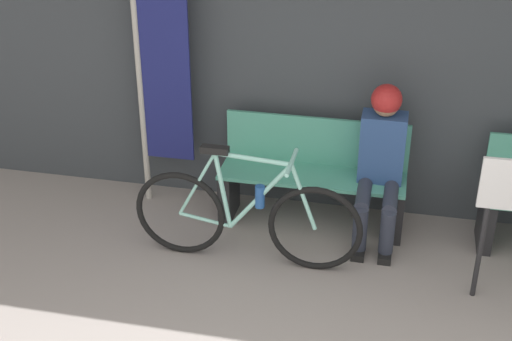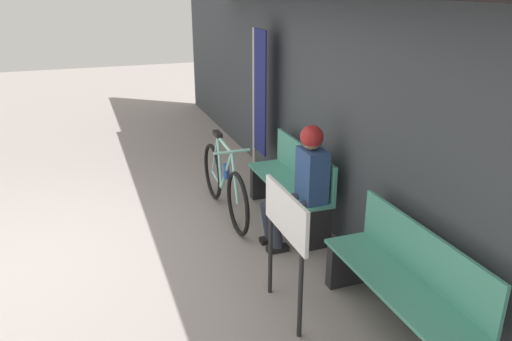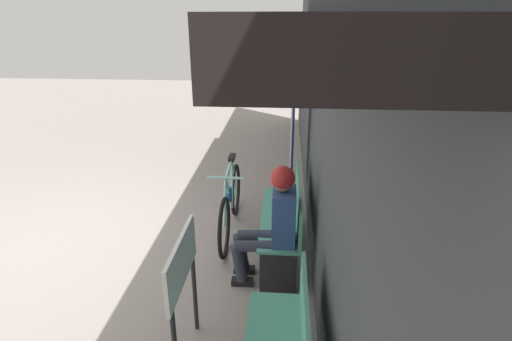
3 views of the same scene
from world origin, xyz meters
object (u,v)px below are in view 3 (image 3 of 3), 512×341
(park_bench_near, at_px, (285,221))
(bicycle, at_px, (230,204))
(person_seated, at_px, (274,218))
(signboard, at_px, (182,273))
(banner_pole, at_px, (293,125))

(park_bench_near, xyz_separation_m, bicycle, (-0.39, -0.66, -0.02))
(bicycle, bearing_deg, person_seated, 31.16)
(signboard, bearing_deg, park_bench_near, 154.67)
(banner_pole, relative_size, signboard, 1.86)
(signboard, bearing_deg, bicycle, 177.78)
(bicycle, bearing_deg, banner_pole, 140.05)
(bicycle, bearing_deg, signboard, -2.22)
(bicycle, xyz_separation_m, person_seated, (0.92, 0.55, 0.34))
(person_seated, height_order, signboard, person_seated)
(bicycle, relative_size, signboard, 1.59)
(park_bench_near, relative_size, banner_pole, 0.74)
(banner_pole, bearing_deg, park_bench_near, -3.44)
(person_seated, bearing_deg, bicycle, -148.84)
(bicycle, distance_m, person_seated, 1.12)
(banner_pole, bearing_deg, signboard, -16.03)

